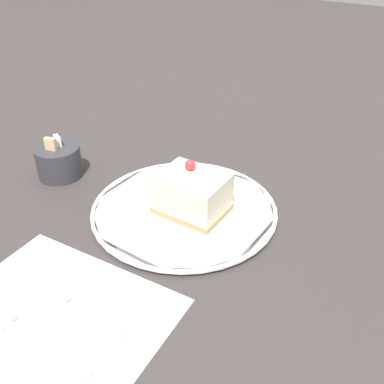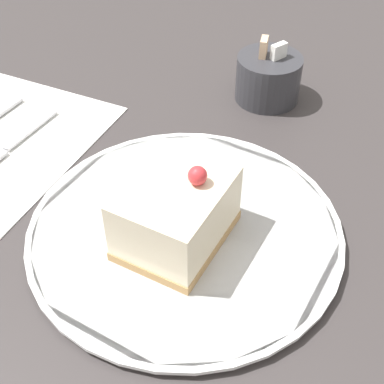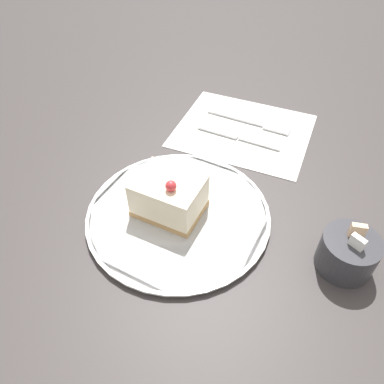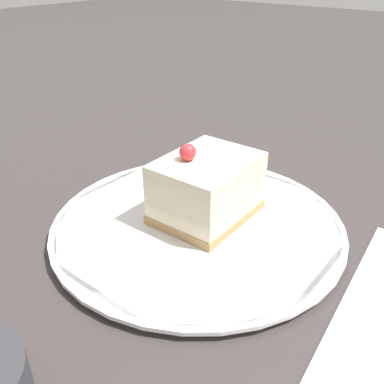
# 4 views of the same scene
# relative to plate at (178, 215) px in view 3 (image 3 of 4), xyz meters

# --- Properties ---
(ground_plane) EXTENTS (4.00, 4.00, 0.00)m
(ground_plane) POSITION_rel_plate_xyz_m (0.02, -0.04, -0.01)
(ground_plane) COLOR #383333
(plate) EXTENTS (0.29, 0.29, 0.01)m
(plate) POSITION_rel_plate_xyz_m (0.00, 0.00, 0.00)
(plate) COLOR white
(plate) RESTS_ON ground_plane
(cake_slice) EXTENTS (0.08, 0.10, 0.08)m
(cake_slice) POSITION_rel_plate_xyz_m (0.00, -0.02, 0.04)
(cake_slice) COLOR #AD8451
(cake_slice) RESTS_ON plate
(napkin) EXTENTS (0.24, 0.28, 0.00)m
(napkin) POSITION_rel_plate_xyz_m (-0.26, 0.00, -0.00)
(napkin) COLOR white
(napkin) RESTS_ON ground_plane
(fork) EXTENTS (0.02, 0.18, 0.00)m
(fork) POSITION_rel_plate_xyz_m (-0.29, 0.02, -0.00)
(fork) COLOR silver
(fork) RESTS_ON napkin
(knife) EXTENTS (0.02, 0.17, 0.00)m
(knife) POSITION_rel_plate_xyz_m (-0.23, -0.01, -0.00)
(knife) COLOR silver
(knife) RESTS_ON napkin
(sugar_bowl) EXTENTS (0.08, 0.08, 0.08)m
(sugar_bowl) POSITION_rel_plate_xyz_m (-0.03, 0.25, 0.02)
(sugar_bowl) COLOR #333338
(sugar_bowl) RESTS_ON ground_plane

